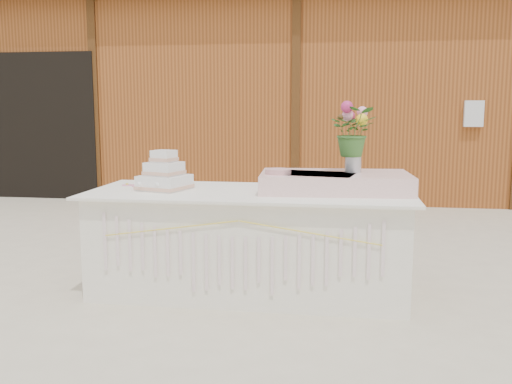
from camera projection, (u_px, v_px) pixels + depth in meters
The scene contains 9 objects.
ground at pixel (250, 291), 4.34m from camera, with size 80.00×80.00×0.00m, color beige.
barn at pixel (305, 90), 9.95m from camera, with size 12.60×4.60×3.30m.
cake_table at pixel (250, 242), 4.28m from camera, with size 2.40×1.00×0.77m.
wedding_cake at pixel (164, 176), 4.30m from camera, with size 0.41×0.41×0.30m.
pink_cake_stand at pixel (278, 179), 4.14m from camera, with size 0.24×0.24×0.17m.
satin_runner at pixel (335, 182), 4.21m from camera, with size 1.09×0.63×0.14m, color #FFCFCD.
flower_vase at pixel (353, 161), 4.24m from camera, with size 0.12×0.12×0.17m, color silver.
bouquet at pixel (354, 125), 4.20m from camera, with size 0.33×0.29×0.37m, color #396B2B.
loose_flowers at pixel (130, 187), 4.39m from camera, with size 0.16×0.38×0.02m, color pink, non-canonical shape.
Camera 1 is at (0.68, -4.13, 1.39)m, focal length 40.00 mm.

